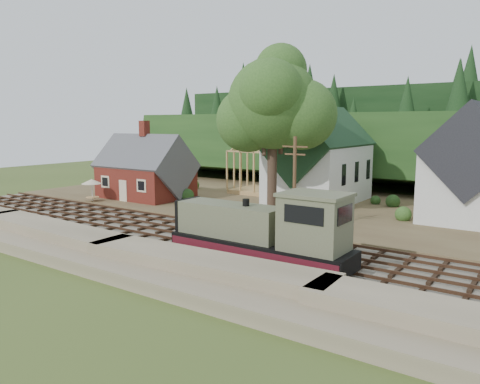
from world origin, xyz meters
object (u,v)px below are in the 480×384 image
Objects in this scene: car_green at (126,187)px; patio_set at (92,182)px; locomotive at (265,234)px; car_blue at (200,207)px.

car_green is 8.44m from patio_set.
patio_set is at bearing -151.56° from car_green.
locomotive is 3.54× the size of car_blue.
locomotive reaches higher than car_green.
patio_set is (-28.29, 8.50, 0.28)m from locomotive.
patio_set reaches higher than car_green.
locomotive reaches higher than patio_set.
locomotive is 4.86× the size of patio_set.
patio_set is at bearing 164.35° from car_blue.
locomotive is 17.09m from car_blue.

